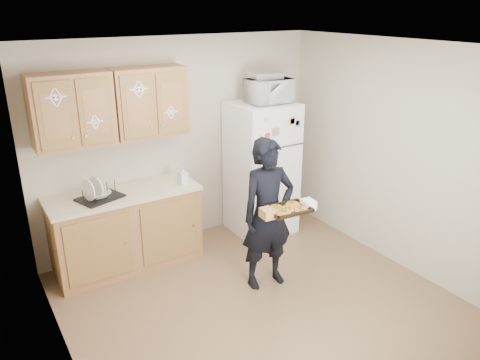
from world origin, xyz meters
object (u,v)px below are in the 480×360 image
baking_tray (288,210)px  dish_rack (99,191)px  microwave (269,91)px  refrigerator (261,169)px  person (268,214)px

baking_tray → dish_rack: size_ratio=0.94×
microwave → dish_rack: 2.29m
microwave → dish_rack: size_ratio=1.21×
refrigerator → dish_rack: (-2.07, 0.00, 0.14)m
person → dish_rack: bearing=146.8°
person → baking_tray: (0.03, -0.30, 0.16)m
refrigerator → baking_tray: bearing=-114.8°
baking_tray → microwave: (0.70, 1.34, 0.88)m
refrigerator → microwave: bearing=-41.5°
baking_tray → dish_rack: 1.99m
refrigerator → dish_rack: refrigerator is taller
refrigerator → microwave: size_ratio=3.24×
person → microwave: size_ratio=3.07×
dish_rack → person: bearing=-38.2°
refrigerator → microwave: microwave is taller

